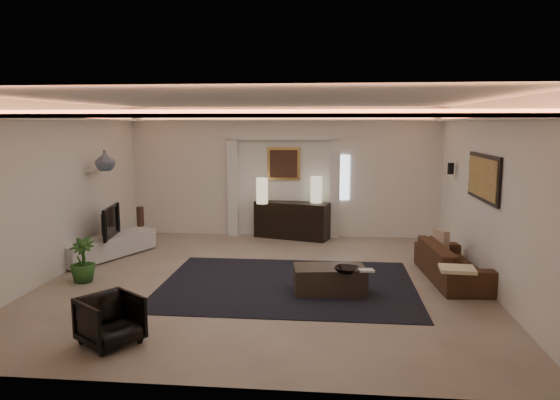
# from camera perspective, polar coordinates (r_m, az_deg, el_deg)

# --- Properties ---
(floor) EXTENTS (7.00, 7.00, 0.00)m
(floor) POSITION_cam_1_polar(r_m,az_deg,el_deg) (8.64, -1.73, -8.80)
(floor) COLOR tan
(floor) RESTS_ON ground
(ceiling) EXTENTS (7.00, 7.00, 0.00)m
(ceiling) POSITION_cam_1_polar(r_m,az_deg,el_deg) (8.26, -1.82, 10.81)
(ceiling) COLOR white
(ceiling) RESTS_ON ground
(wall_back) EXTENTS (7.00, 0.00, 7.00)m
(wall_back) POSITION_cam_1_polar(r_m,az_deg,el_deg) (11.78, 0.42, 3.03)
(wall_back) COLOR white
(wall_back) RESTS_ON ground
(wall_front) EXTENTS (7.00, 0.00, 7.00)m
(wall_front) POSITION_cam_1_polar(r_m,az_deg,el_deg) (4.93, -7.03, -4.60)
(wall_front) COLOR white
(wall_front) RESTS_ON ground
(wall_left) EXTENTS (0.00, 7.00, 7.00)m
(wall_left) POSITION_cam_1_polar(r_m,az_deg,el_deg) (9.43, -23.37, 0.99)
(wall_left) COLOR white
(wall_left) RESTS_ON ground
(wall_right) EXTENTS (0.00, 7.00, 7.00)m
(wall_right) POSITION_cam_1_polar(r_m,az_deg,el_deg) (8.61, 22.01, 0.42)
(wall_right) COLOR white
(wall_right) RESTS_ON ground
(cove_soffit) EXTENTS (7.00, 7.00, 0.04)m
(cove_soffit) POSITION_cam_1_polar(r_m,az_deg,el_deg) (8.25, -1.81, 8.86)
(cove_soffit) COLOR silver
(cove_soffit) RESTS_ON ceiling
(daylight_slit) EXTENTS (0.25, 0.03, 1.00)m
(daylight_slit) POSITION_cam_1_polar(r_m,az_deg,el_deg) (11.73, 7.00, 2.45)
(daylight_slit) COLOR white
(daylight_slit) RESTS_ON wall_back
(area_rug) EXTENTS (4.00, 3.00, 0.01)m
(area_rug) POSITION_cam_1_polar(r_m,az_deg,el_deg) (8.40, 0.83, -9.24)
(area_rug) COLOR black
(area_rug) RESTS_ON ground
(pilaster_left) EXTENTS (0.22, 0.20, 2.20)m
(pilaster_left) POSITION_cam_1_polar(r_m,az_deg,el_deg) (11.88, -5.16, 1.34)
(pilaster_left) COLOR silver
(pilaster_left) RESTS_ON ground
(pilaster_right) EXTENTS (0.22, 0.20, 2.20)m
(pilaster_right) POSITION_cam_1_polar(r_m,az_deg,el_deg) (11.67, 6.00, 1.20)
(pilaster_right) COLOR silver
(pilaster_right) RESTS_ON ground
(alcove_header) EXTENTS (2.52, 0.20, 0.12)m
(alcove_header) POSITION_cam_1_polar(r_m,az_deg,el_deg) (11.63, 0.38, 6.91)
(alcove_header) COLOR silver
(alcove_header) RESTS_ON wall_back
(painting_frame) EXTENTS (0.74, 0.04, 0.74)m
(painting_frame) POSITION_cam_1_polar(r_m,az_deg,el_deg) (11.73, 0.40, 3.98)
(painting_frame) COLOR tan
(painting_frame) RESTS_ON wall_back
(painting_canvas) EXTENTS (0.62, 0.02, 0.62)m
(painting_canvas) POSITION_cam_1_polar(r_m,az_deg,el_deg) (11.71, 0.39, 3.98)
(painting_canvas) COLOR #4C2D1E
(painting_canvas) RESTS_ON wall_back
(art_panel_frame) EXTENTS (0.04, 1.64, 0.74)m
(art_panel_frame) POSITION_cam_1_polar(r_m,az_deg,el_deg) (8.86, 21.37, 2.30)
(art_panel_frame) COLOR black
(art_panel_frame) RESTS_ON wall_right
(art_panel_gold) EXTENTS (0.02, 1.50, 0.62)m
(art_panel_gold) POSITION_cam_1_polar(r_m,az_deg,el_deg) (8.85, 21.22, 2.30)
(art_panel_gold) COLOR tan
(art_panel_gold) RESTS_ON wall_right
(wall_sconce) EXTENTS (0.12, 0.12, 0.22)m
(wall_sconce) POSITION_cam_1_polar(r_m,az_deg,el_deg) (10.67, 18.17, 3.29)
(wall_sconce) COLOR black
(wall_sconce) RESTS_ON wall_right
(wall_niche) EXTENTS (0.10, 0.55, 0.04)m
(wall_niche) POSITION_cam_1_polar(r_m,az_deg,el_deg) (10.63, -19.51, 3.04)
(wall_niche) COLOR silver
(wall_niche) RESTS_ON wall_left
(console) EXTENTS (1.72, 0.96, 0.82)m
(console) POSITION_cam_1_polar(r_m,az_deg,el_deg) (11.66, 1.32, -2.24)
(console) COLOR black
(console) RESTS_ON ground
(lamp_left) EXTENTS (0.27, 0.27, 0.56)m
(lamp_left) POSITION_cam_1_polar(r_m,az_deg,el_deg) (11.37, -1.97, 1.00)
(lamp_left) COLOR beige
(lamp_left) RESTS_ON console
(lamp_right) EXTENTS (0.27, 0.27, 0.58)m
(lamp_right) POSITION_cam_1_polar(r_m,az_deg,el_deg) (11.53, 4.00, 1.09)
(lamp_right) COLOR beige
(lamp_right) RESTS_ON console
(media_ledge) EXTENTS (1.29, 2.09, 0.39)m
(media_ledge) POSITION_cam_1_polar(r_m,az_deg,el_deg) (10.51, -18.25, -4.83)
(media_ledge) COLOR silver
(media_ledge) RESTS_ON ground
(tv) EXTENTS (1.04, 0.29, 0.59)m
(tv) POSITION_cam_1_polar(r_m,az_deg,el_deg) (10.35, -18.52, -2.09)
(tv) COLOR black
(tv) RESTS_ON media_ledge
(figurine) EXTENTS (0.20, 0.20, 0.41)m
(figurine) POSITION_cam_1_polar(r_m,az_deg,el_deg) (11.26, -15.04, -1.67)
(figurine) COLOR #4A3228
(figurine) RESTS_ON media_ledge
(ginger_jar) EXTENTS (0.48, 0.48, 0.38)m
(ginger_jar) POSITION_cam_1_polar(r_m,az_deg,el_deg) (10.30, -18.60, 4.11)
(ginger_jar) COLOR #435565
(ginger_jar) RESTS_ON wall_niche
(plant) EXTENTS (0.40, 0.40, 0.72)m
(plant) POSITION_cam_1_polar(r_m,az_deg,el_deg) (9.05, -20.78, -6.18)
(plant) COLOR #26521D
(plant) RESTS_ON ground
(sofa) EXTENTS (2.07, 0.94, 0.59)m
(sofa) POSITION_cam_1_polar(r_m,az_deg,el_deg) (9.06, 18.36, -6.48)
(sofa) COLOR #3F1F11
(sofa) RESTS_ON ground
(throw_blanket) EXTENTS (0.50, 0.42, 0.05)m
(throw_blanket) POSITION_cam_1_polar(r_m,az_deg,el_deg) (7.69, 18.82, -7.16)
(throw_blanket) COLOR white
(throw_blanket) RESTS_ON sofa
(throw_pillow) EXTENTS (0.23, 0.40, 0.38)m
(throw_pillow) POSITION_cam_1_polar(r_m,az_deg,el_deg) (9.42, 17.16, -4.25)
(throw_pillow) COLOR tan
(throw_pillow) RESTS_ON sofa
(coffee_table) EXTENTS (1.14, 0.73, 0.40)m
(coffee_table) POSITION_cam_1_polar(r_m,az_deg,el_deg) (8.03, 5.42, -8.64)
(coffee_table) COLOR black
(coffee_table) RESTS_ON ground
(bowl) EXTENTS (0.42, 0.42, 0.08)m
(bowl) POSITION_cam_1_polar(r_m,az_deg,el_deg) (7.68, 7.27, -7.53)
(bowl) COLOR black
(bowl) RESTS_ON coffee_table
(magazine) EXTENTS (0.25, 0.20, 0.03)m
(magazine) POSITION_cam_1_polar(r_m,az_deg,el_deg) (7.80, 9.41, -7.55)
(magazine) COLOR silver
(magazine) RESTS_ON coffee_table
(armchair) EXTENTS (0.88, 0.88, 0.58)m
(armchair) POSITION_cam_1_polar(r_m,az_deg,el_deg) (6.50, -18.07, -12.40)
(armchair) COLOR #322B23
(armchair) RESTS_ON ground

